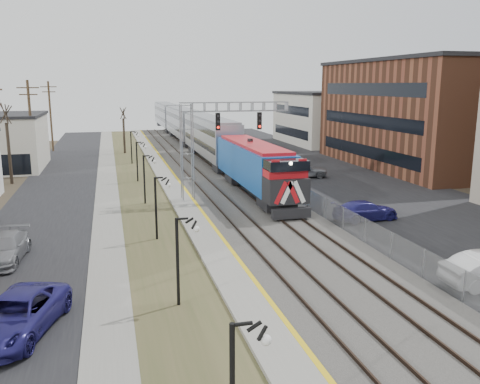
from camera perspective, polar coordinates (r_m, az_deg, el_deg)
name	(u,v)px	position (r m, az deg, el deg)	size (l,w,h in m)	color
street_west	(56,191)	(48.98, -19.97, 0.06)	(7.00, 120.00, 0.04)	black
sidewalk	(107,189)	(48.73, -14.71, 0.36)	(2.00, 120.00, 0.08)	gray
grass_median	(140,187)	(48.80, -11.19, 0.53)	(4.00, 120.00, 0.06)	#404625
platform	(172,185)	(49.04, -7.69, 0.81)	(2.00, 120.00, 0.24)	gray
ballast_bed	(222,182)	(49.86, -1.98, 1.07)	(8.00, 120.00, 0.20)	#595651
parking_lot	(335,178)	(53.72, 10.62, 1.58)	(16.00, 120.00, 0.04)	black
platform_edge	(181,183)	(49.12, -6.68, 1.01)	(0.24, 120.00, 0.01)	gold
track_near	(202,182)	(49.44, -4.24, 1.16)	(1.58, 120.00, 0.15)	#2D2119
track_far	(237,180)	(50.17, -0.31, 1.35)	(1.58, 120.00, 0.15)	#2D2119
train	(190,129)	(78.08, -5.60, 7.07)	(3.00, 85.85, 5.33)	#1450A6
signal_gantry	(207,134)	(41.72, -3.68, 6.53)	(9.00, 1.07, 8.15)	gray
lampposts	(156,208)	(32.09, -9.47, -1.76)	(0.14, 62.14, 4.00)	black
fence	(263,174)	(50.79, 2.65, 2.07)	(0.04, 120.00, 1.60)	gray
bare_trees	(45,157)	(52.51, -21.07, 3.71)	(12.30, 42.30, 5.95)	#382D23
car_lot_d	(365,211)	(37.26, 13.91, -2.10)	(1.95, 4.80, 1.39)	navy
car_lot_e	(304,170)	(53.30, 7.17, 2.49)	(1.94, 4.83, 1.64)	gray
car_lot_f	(281,158)	(62.41, 4.65, 3.85)	(1.56, 4.46, 1.47)	#0C4025
car_street_a	(16,316)	(21.92, -23.85, -12.65)	(2.60, 5.63, 1.56)	navy
car_street_b	(4,249)	(30.73, -24.94, -5.83)	(2.04, 5.01, 1.46)	gray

